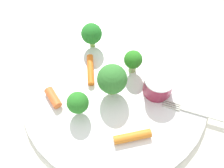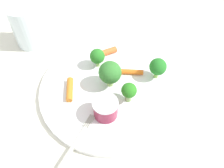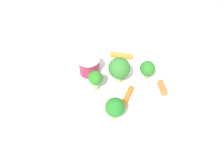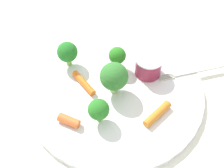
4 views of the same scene
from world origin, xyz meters
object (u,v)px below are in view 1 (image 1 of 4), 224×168
at_px(plate, 115,91).
at_px(broccoli_floret_3, 92,34).
at_px(carrot_stick_0, 90,70).
at_px(broccoli_floret_1, 110,78).
at_px(fork, 219,119).
at_px(carrot_stick_2, 53,98).
at_px(broccoli_floret_0, 133,60).
at_px(sauce_cup, 158,84).
at_px(carrot_stick_1, 133,137).
at_px(broccoli_floret_2, 78,103).

xyz_separation_m(plate, broccoli_floret_3, (0.10, -0.03, 0.04)).
height_order(broccoli_floret_3, carrot_stick_0, broccoli_floret_3).
relative_size(broccoli_floret_1, broccoli_floret_3, 1.24).
distance_m(broccoli_floret_1, fork, 0.18).
bearing_deg(broccoli_floret_3, carrot_stick_0, 136.35).
relative_size(broccoli_floret_3, fork, 0.30).
bearing_deg(plate, carrot_stick_0, 6.98).
xyz_separation_m(plate, carrot_stick_2, (0.05, 0.09, 0.01)).
bearing_deg(carrot_stick_2, carrot_stick_0, -88.71).
xyz_separation_m(plate, broccoli_floret_0, (0.01, -0.05, 0.04)).
bearing_deg(plate, broccoli_floret_3, -19.03).
height_order(broccoli_floret_1, broccoli_floret_3, broccoli_floret_1).
relative_size(sauce_cup, carrot_stick_1, 0.87).
bearing_deg(broccoli_floret_0, carrot_stick_1, 135.74).
xyz_separation_m(plate, broccoli_floret_1, (0.00, 0.01, 0.04)).
relative_size(plate, fork, 1.85).
height_order(broccoli_floret_2, carrot_stick_2, broccoli_floret_2).
relative_size(broccoli_floret_0, broccoli_floret_1, 0.75).
relative_size(broccoli_floret_2, carrot_stick_2, 1.31).
bearing_deg(carrot_stick_2, fork, -139.88).
bearing_deg(sauce_cup, carrot_stick_2, 53.54).
xyz_separation_m(broccoli_floret_0, carrot_stick_0, (0.05, 0.06, -0.02)).
distance_m(plate, carrot_stick_1, 0.09).
relative_size(broccoli_floret_0, carrot_stick_1, 0.83).
relative_size(plate, broccoli_floret_1, 4.94).
height_order(broccoli_floret_2, carrot_stick_0, broccoli_floret_2).
bearing_deg(carrot_stick_0, fork, -156.05).
distance_m(broccoli_floret_0, broccoli_floret_3, 0.09).
height_order(broccoli_floret_0, broccoli_floret_2, same).
bearing_deg(broccoli_floret_3, fork, -168.28).
bearing_deg(sauce_cup, fork, -161.45).
relative_size(broccoli_floret_3, carrot_stick_2, 1.43).
bearing_deg(carrot_stick_0, broccoli_floret_0, -130.12).
bearing_deg(broccoli_floret_2, plate, -96.79).
relative_size(plate, sauce_cup, 6.27).
distance_m(carrot_stick_1, fork, 0.14).
height_order(plate, broccoli_floret_0, broccoli_floret_0).
xyz_separation_m(plate, sauce_cup, (-0.05, -0.05, 0.03)).
bearing_deg(carrot_stick_2, broccoli_floret_1, -121.01).
relative_size(broccoli_floret_0, broccoli_floret_2, 1.01).
relative_size(sauce_cup, broccoli_floret_1, 0.79).
bearing_deg(broccoli_floret_1, broccoli_floret_2, 86.17).
height_order(sauce_cup, broccoli_floret_2, broccoli_floret_2).
bearing_deg(fork, plate, 29.27).
bearing_deg(broccoli_floret_0, carrot_stick_2, 71.76).
relative_size(broccoli_floret_1, fork, 0.37).
height_order(plate, carrot_stick_2, carrot_stick_2).
xyz_separation_m(plate, broccoli_floret_2, (0.01, 0.07, 0.04)).
bearing_deg(carrot_stick_1, broccoli_floret_0, -44.26).
bearing_deg(broccoli_floret_2, carrot_stick_0, -53.22).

